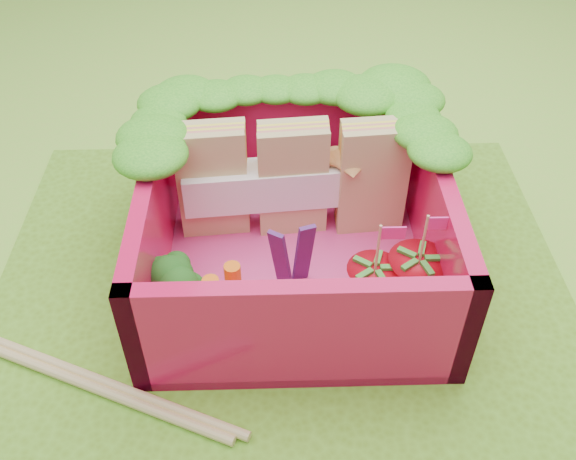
# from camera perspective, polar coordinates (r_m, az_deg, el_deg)

# --- Properties ---
(ground) EXTENTS (14.00, 14.00, 0.00)m
(ground) POSITION_cam_1_polar(r_m,az_deg,el_deg) (2.83, -0.45, -8.32)
(ground) COLOR #86D83C
(ground) RESTS_ON ground
(placemat) EXTENTS (2.60, 2.60, 0.03)m
(placemat) POSITION_cam_1_polar(r_m,az_deg,el_deg) (2.82, -0.46, -8.12)
(placemat) COLOR #5F9722
(placemat) RESTS_ON ground
(bento_floor) EXTENTS (1.30, 1.30, 0.05)m
(bento_floor) POSITION_cam_1_polar(r_m,az_deg,el_deg) (2.99, 0.59, -3.18)
(bento_floor) COLOR #DE3884
(bento_floor) RESTS_ON placemat
(bento_box) EXTENTS (1.30, 1.30, 0.55)m
(bento_box) POSITION_cam_1_polar(r_m,az_deg,el_deg) (2.82, 0.63, 0.39)
(bento_box) COLOR #DB124A
(bento_box) RESTS_ON placemat
(lettuce_ruffle) EXTENTS (1.43, 0.76, 0.11)m
(lettuce_ruffle) POSITION_cam_1_polar(r_m,az_deg,el_deg) (2.99, 0.34, 11.14)
(lettuce_ruffle) COLOR #258D19
(lettuce_ruffle) RESTS_ON bento_box
(sandwich_stack) EXTENTS (1.07, 0.26, 0.56)m
(sandwich_stack) POSITION_cam_1_polar(r_m,az_deg,el_deg) (2.99, 0.56, 4.55)
(sandwich_stack) COLOR tan
(sandwich_stack) RESTS_ON bento_floor
(broccoli) EXTENTS (0.35, 0.35, 0.25)m
(broccoli) POSITION_cam_1_polar(r_m,az_deg,el_deg) (2.67, -10.00, -4.61)
(broccoli) COLOR #559648
(broccoli) RESTS_ON bento_floor
(carrot_sticks) EXTENTS (0.15, 0.14, 0.25)m
(carrot_sticks) POSITION_cam_1_polar(r_m,az_deg,el_deg) (2.68, -5.77, -5.64)
(carrot_sticks) COLOR orange
(carrot_sticks) RESTS_ON bento_floor
(purple_wedges) EXTENTS (0.17, 0.09, 0.38)m
(purple_wedges) POSITION_cam_1_polar(r_m,az_deg,el_deg) (2.72, 0.39, -2.43)
(purple_wedges) COLOR #3F195A
(purple_wedges) RESTS_ON bento_floor
(strawberry_left) EXTENTS (0.23, 0.23, 0.47)m
(strawberry_left) POSITION_cam_1_polar(r_m,az_deg,el_deg) (2.71, 7.55, -5.09)
(strawberry_left) COLOR red
(strawberry_left) RESTS_ON bento_floor
(strawberry_right) EXTENTS (0.26, 0.26, 0.50)m
(strawberry_right) POSITION_cam_1_polar(r_m,az_deg,el_deg) (2.76, 11.29, -4.42)
(strawberry_right) COLOR red
(strawberry_right) RESTS_ON bento_floor
(snap_peas) EXTENTS (0.53, 0.35, 0.05)m
(snap_peas) POSITION_cam_1_polar(r_m,az_deg,el_deg) (2.76, 8.36, -7.20)
(snap_peas) COLOR #57A533
(snap_peas) RESTS_ON bento_floor
(chopsticks) EXTENTS (1.99, 0.90, 0.04)m
(chopsticks) POSITION_cam_1_polar(r_m,az_deg,el_deg) (2.91, -23.45, -9.82)
(chopsticks) COLOR tan
(chopsticks) RESTS_ON placemat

